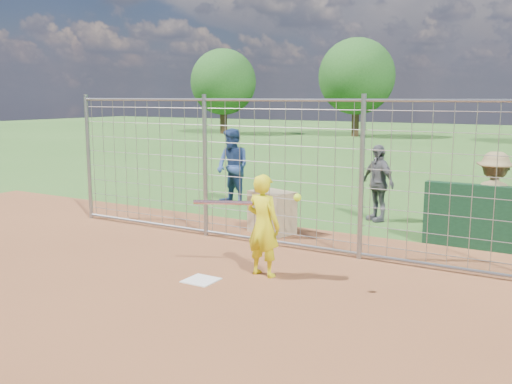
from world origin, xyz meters
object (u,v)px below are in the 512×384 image
Objects in this scene: bystander_c at (493,200)px; equipment_bin at (272,212)px; batter at (263,225)px; bystander_a at (233,167)px; bystander_b at (378,183)px.

bystander_c reaches higher than equipment_bin.
batter is 4.20m from bystander_c.
batter is 1.85× the size of equipment_bin.
batter is at bearing -35.62° from bystander_a.
bystander_c is at bearing 7.32° from bystander_b.
bystander_c is 3.89m from equipment_bin.
bystander_b is 0.96× the size of bystander_c.
bystander_a is at bearing 153.82° from equipment_bin.
bystander_c reaches higher than batter.
bystander_b is at bearing -85.93° from batter.
bystander_b is at bearing 74.10° from equipment_bin.
bystander_c is at bearing 6.16° from bystander_a.
equipment_bin is at bearing -57.28° from batter.
bystander_c reaches higher than bystander_b.
bystander_c is at bearing 31.39° from equipment_bin.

